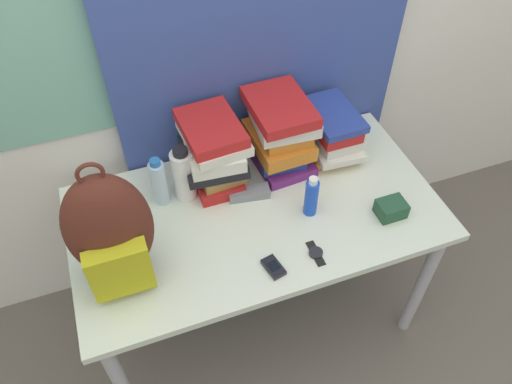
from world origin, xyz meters
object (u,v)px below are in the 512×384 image
at_px(sports_bottle, 184,174).
at_px(sunscreen_bottle, 311,197).
at_px(wristwatch, 316,253).
at_px(book_stack_right, 332,132).
at_px(camera_pouch, 391,209).
at_px(backpack, 110,232).
at_px(book_stack_center, 280,133).
at_px(water_bottle, 159,182).
at_px(cell_phone, 273,267).
at_px(book_stack_left, 213,151).
at_px(sunglasses_case, 250,193).

xyz_separation_m(sports_bottle, sunscreen_bottle, (0.39, -0.23, -0.03)).
bearing_deg(wristwatch, sunscreen_bottle, 72.28).
bearing_deg(book_stack_right, camera_pouch, -81.45).
bearing_deg(sports_bottle, backpack, -137.22).
distance_m(book_stack_center, water_bottle, 0.48).
xyz_separation_m(backpack, book_stack_center, (0.66, 0.30, -0.06)).
bearing_deg(sunscreen_bottle, cell_phone, -139.17).
distance_m(water_bottle, sports_bottle, 0.09).
bearing_deg(backpack, water_bottle, 53.89).
xyz_separation_m(book_stack_center, camera_pouch, (0.27, -0.39, -0.12)).
bearing_deg(book_stack_left, backpack, -143.49).
xyz_separation_m(backpack, wristwatch, (0.62, -0.15, -0.20)).
bearing_deg(backpack, sunscreen_bottle, 2.03).
xyz_separation_m(cell_phone, sunglasses_case, (0.03, 0.33, 0.01)).
distance_m(book_stack_right, cell_phone, 0.62).
distance_m(water_bottle, sunglasses_case, 0.33).
xyz_separation_m(book_stack_center, sunscreen_bottle, (0.01, -0.28, -0.07)).
relative_size(book_stack_center, book_stack_right, 1.02).
relative_size(sunglasses_case, wristwatch, 1.51).
relative_size(book_stack_left, camera_pouch, 2.82).
distance_m(book_stack_right, sunglasses_case, 0.41).
relative_size(water_bottle, wristwatch, 1.97).
height_order(backpack, book_stack_left, backpack).
distance_m(sunglasses_case, camera_pouch, 0.51).
bearing_deg(cell_phone, water_bottle, 123.36).
relative_size(water_bottle, sports_bottle, 0.90).
distance_m(book_stack_center, sports_bottle, 0.39).
distance_m(book_stack_left, water_bottle, 0.22).
distance_m(water_bottle, camera_pouch, 0.83).
xyz_separation_m(book_stack_center, cell_phone, (-0.20, -0.46, -0.14)).
height_order(book_stack_right, wristwatch, book_stack_right).
distance_m(cell_phone, wristwatch, 0.15).
height_order(book_stack_left, book_stack_right, book_stack_left).
distance_m(book_stack_right, camera_pouch, 0.39).
height_order(sunscreen_bottle, cell_phone, sunscreen_bottle).
bearing_deg(book_stack_center, book_stack_left, -178.97).
bearing_deg(book_stack_center, sunscreen_bottle, -88.32).
bearing_deg(sports_bottle, water_bottle, 179.70).
relative_size(book_stack_left, book_stack_center, 0.96).
bearing_deg(wristwatch, water_bottle, 136.26).
distance_m(book_stack_center, sunscreen_bottle, 0.29).
bearing_deg(book_stack_center, sunglasses_case, -141.73).
relative_size(book_stack_center, wristwatch, 2.79).
relative_size(book_stack_center, cell_phone, 3.14).
bearing_deg(sunglasses_case, sports_bottle, 157.93).
bearing_deg(cell_phone, backpack, 161.08).
bearing_deg(backpack, cell_phone, -18.92).
distance_m(book_stack_left, sports_bottle, 0.14).
height_order(water_bottle, sunglasses_case, water_bottle).
bearing_deg(sunglasses_case, camera_pouch, -29.83).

